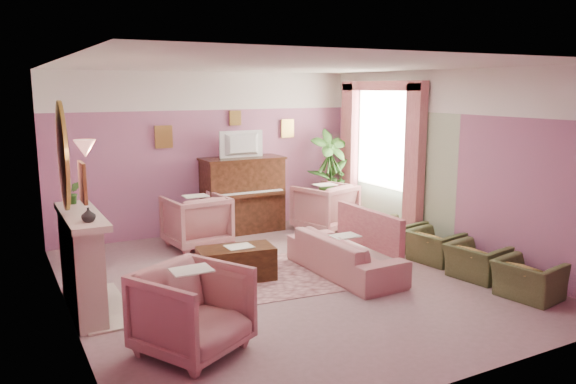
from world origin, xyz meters
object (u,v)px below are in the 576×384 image
floral_armchair_front (193,306)px  olive_chair_d (398,229)px  coffee_table (236,264)px  floral_armchair_left (196,218)px  olive_chair_b (477,256)px  piano (243,195)px  side_table (332,203)px  sofa (345,247)px  olive_chair_a (529,274)px  olive_chair_c (434,241)px  television (243,142)px  floral_armchair_right (325,205)px

floral_armchair_front → olive_chair_d: floral_armchair_front is taller
coffee_table → olive_chair_d: size_ratio=1.39×
floral_armchair_left → olive_chair_b: 4.29m
piano → olive_chair_d: bearing=-51.3°
side_table → sofa: bearing=-119.6°
sofa → floral_armchair_left: floral_armchair_left is taller
olive_chair_a → side_table: 4.51m
olive_chair_c → side_table: side_table is taller
television → coffee_table: size_ratio=0.80×
sofa → olive_chair_b: sofa is taller
piano → floral_armchair_left: size_ratio=1.49×
piano → floral_armchair_front: (-2.31, -4.06, -0.18)m
television → sofa: (0.28, -2.77, -1.22)m
piano → floral_armchair_right: (1.31, -0.64, -0.18)m
piano → coffee_table: bearing=-115.9°
sofa → floral_armchair_left: 2.62m
television → sofa: 3.03m
coffee_table → floral_armchair_front: floral_armchair_front is taller
television → olive_chair_b: 4.34m
olive_chair_a → side_table: (0.07, 4.51, 0.04)m
sofa → floral_armchair_right: (1.03, 2.17, 0.09)m
television → olive_chair_d: television is taller
coffee_table → floral_armchair_right: floral_armchair_right is taller
television → floral_armchair_front: television is taller
television → floral_armchair_left: bearing=-154.3°
olive_chair_d → side_table: bearing=87.9°
floral_armchair_left → olive_chair_a: 4.94m
sofa → side_table: 3.10m
piano → floral_armchair_front: bearing=-119.7°
sofa → olive_chair_c: bearing=-6.7°
sofa → side_table: size_ratio=2.71×
floral_armchair_right → side_table: 0.73m
piano → olive_chair_a: (1.74, -4.63, -0.34)m
side_table → floral_armchair_right: bearing=-133.7°
olive_chair_c → olive_chair_b: bearing=-90.0°
coffee_table → sofa: size_ratio=0.53×
coffee_table → floral_armchair_left: floral_armchair_left is taller
floral_armchair_front → side_table: 5.71m
floral_armchair_right → olive_chair_b: 3.20m
floral_armchair_left → floral_armchair_front: (-1.25, -3.50, 0.00)m
piano → olive_chair_b: piano is taller
television → olive_chair_c: television is taller
floral_armchair_left → side_table: (2.88, 0.44, -0.12)m
television → side_table: size_ratio=1.14×
side_table → olive_chair_a: bearing=-90.9°
olive_chair_b → olive_chair_d: size_ratio=1.00×
coffee_table → floral_armchair_front: (-1.18, -1.73, 0.24)m
piano → olive_chair_d: (1.74, -2.17, -0.34)m
coffee_table → olive_chair_a: olive_chair_a is taller
piano → sofa: bearing=-84.4°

